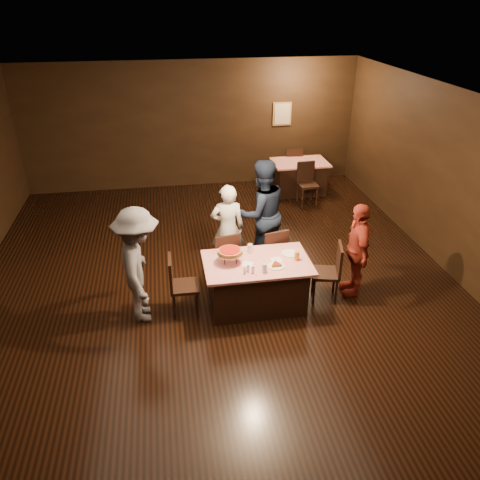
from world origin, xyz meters
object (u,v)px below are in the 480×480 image
object	(u,v)px
back_table	(299,177)
chair_end_left	(184,285)
chair_far_left	(224,256)
diner_red_shirt	(357,250)
glass_back	(250,248)
diner_grey_knit	(139,266)
main_table	(257,283)
chair_end_right	(326,272)
chair_back_far	(293,165)
plate_empty	(290,253)
diner_white_jacket	(228,228)
chair_back_near	(308,184)
chair_far_right	(271,252)
diner_navy_hoodie	(261,213)
pizza_stand	(230,252)
glass_amber	(297,256)
glass_front_left	(265,268)

from	to	relation	value
back_table	chair_end_left	xyz separation A→B (m)	(-3.03, -4.38, 0.09)
chair_far_left	diner_red_shirt	size ratio (longest dim) A/B	0.61
glass_back	diner_grey_knit	bearing A→B (deg)	-169.30
main_table	chair_end_right	xyz separation A→B (m)	(1.10, 0.00, 0.09)
chair_back_far	plate_empty	bearing A→B (deg)	79.80
diner_white_jacket	chair_back_far	bearing A→B (deg)	-117.03
main_table	diner_red_shirt	world-z (taller)	diner_red_shirt
chair_back_near	chair_far_right	bearing A→B (deg)	-121.55
chair_end_left	diner_red_shirt	distance (m)	2.73
chair_far_left	chair_back_near	distance (m)	3.74
main_table	diner_navy_hoodie	world-z (taller)	diner_navy_hoodie
main_table	diner_red_shirt	bearing A→B (deg)	3.22
chair_end_left	chair_end_right	bearing A→B (deg)	-88.79
chair_far_left	pizza_stand	distance (m)	0.85
plate_empty	chair_back_near	bearing A→B (deg)	68.62
main_table	diner_navy_hoodie	distance (m)	1.44
pizza_stand	glass_back	world-z (taller)	pizza_stand
plate_empty	glass_amber	world-z (taller)	glass_amber
diner_navy_hoodie	diner_grey_knit	distance (m)	2.43
main_table	chair_far_right	size ratio (longest dim) A/B	1.68
plate_empty	diner_red_shirt	bearing A→B (deg)	-3.20
diner_white_jacket	glass_amber	world-z (taller)	diner_white_jacket
diner_white_jacket	glass_back	world-z (taller)	diner_white_jacket
chair_far_right	pizza_stand	distance (m)	1.16
diner_navy_hoodie	plate_empty	xyz separation A→B (m)	(0.22, -1.12, -0.18)
diner_white_jacket	diner_navy_hoodie	size ratio (longest dim) A/B	0.82
back_table	main_table	bearing A→B (deg)	-113.80
glass_front_left	main_table	bearing A→B (deg)	99.46
diner_red_shirt	plate_empty	size ratio (longest dim) A/B	6.22
diner_white_jacket	pizza_stand	bearing A→B (deg)	86.42
glass_front_left	glass_back	bearing A→B (deg)	99.46
diner_white_jacket	chair_end_left	bearing A→B (deg)	56.99
chair_far_left	diner_red_shirt	distance (m)	2.14
back_table	plate_empty	size ratio (longest dim) A/B	5.20
back_table	pizza_stand	world-z (taller)	pizza_stand
glass_back	chair_back_far	bearing A→B (deg)	67.05
chair_back_far	pizza_stand	size ratio (longest dim) A/B	2.50
back_table	diner_red_shirt	bearing A→B (deg)	-94.27
chair_end_left	diner_navy_hoodie	size ratio (longest dim) A/B	0.49
main_table	glass_amber	distance (m)	0.75
diner_red_shirt	diner_navy_hoodie	bearing A→B (deg)	-124.06
back_table	chair_back_near	distance (m)	0.71
chair_back_near	diner_white_jacket	world-z (taller)	diner_white_jacket
diner_grey_knit	back_table	bearing A→B (deg)	-42.87
diner_white_jacket	pizza_stand	distance (m)	1.11
chair_end_right	glass_front_left	bearing A→B (deg)	-59.71
chair_end_right	glass_back	distance (m)	1.24
diner_navy_hoodie	chair_far_right	bearing A→B (deg)	82.26
diner_grey_knit	glass_back	xyz separation A→B (m)	(1.67, 0.32, -0.05)
chair_end_right	plate_empty	distance (m)	0.65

